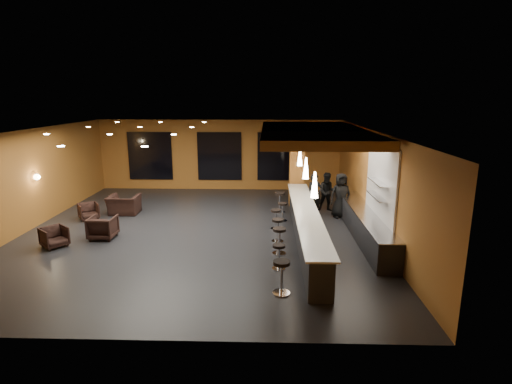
{
  "coord_description": "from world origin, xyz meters",
  "views": [
    {
      "loc": [
        2.4,
        -13.3,
        4.62
      ],
      "look_at": [
        2.0,
        0.5,
        1.3
      ],
      "focal_mm": 28.0,
      "sensor_mm": 36.0,
      "label": 1
    }
  ],
  "objects_px": {
    "staff_a": "(315,195)",
    "bar_stool_3": "(278,227)",
    "pendant_2": "(300,157)",
    "pendant_1": "(306,168)",
    "bar_stool_2": "(279,238)",
    "staff_b": "(328,192)",
    "armchair_c": "(89,211)",
    "bar_stool_4": "(276,217)",
    "column": "(297,165)",
    "armchair_b": "(103,227)",
    "staff_c": "(341,195)",
    "armchair_d": "(124,205)",
    "bar_stool_1": "(279,253)",
    "bar_stool_5": "(283,209)",
    "armchair_a": "(54,237)",
    "bar_stool_0": "(282,273)",
    "bar_counter": "(306,227)",
    "pendant_0": "(315,185)",
    "bar_stool_6": "(280,200)",
    "prep_counter": "(364,225)"
  },
  "relations": [
    {
      "from": "bar_stool_1",
      "to": "bar_stool_6",
      "type": "bearing_deg",
      "value": 88.07
    },
    {
      "from": "armchair_d",
      "to": "bar_stool_4",
      "type": "xyz_separation_m",
      "value": [
        6.06,
        -1.72,
        0.08
      ]
    },
    {
      "from": "pendant_0",
      "to": "bar_stool_3",
      "type": "height_order",
      "value": "pendant_0"
    },
    {
      "from": "armchair_b",
      "to": "armchair_d",
      "type": "xyz_separation_m",
      "value": [
        -0.29,
        2.83,
        -0.0
      ]
    },
    {
      "from": "staff_c",
      "to": "armchair_b",
      "type": "relative_size",
      "value": 2.1
    },
    {
      "from": "armchair_d",
      "to": "bar_stool_6",
      "type": "bearing_deg",
      "value": -176.2
    },
    {
      "from": "pendant_1",
      "to": "armchair_c",
      "type": "height_order",
      "value": "pendant_1"
    },
    {
      "from": "pendant_1",
      "to": "bar_stool_2",
      "type": "xyz_separation_m",
      "value": [
        -0.88,
        -1.55,
        -1.83
      ]
    },
    {
      "from": "bar_stool_2",
      "to": "bar_stool_5",
      "type": "bearing_deg",
      "value": 86.16
    },
    {
      "from": "bar_stool_2",
      "to": "bar_stool_4",
      "type": "bearing_deg",
      "value": 91.51
    },
    {
      "from": "prep_counter",
      "to": "bar_stool_0",
      "type": "distance_m",
      "value": 4.97
    },
    {
      "from": "staff_a",
      "to": "armchair_b",
      "type": "relative_size",
      "value": 2.04
    },
    {
      "from": "bar_stool_3",
      "to": "staff_c",
      "type": "bearing_deg",
      "value": 48.18
    },
    {
      "from": "armchair_d",
      "to": "bar_stool_3",
      "type": "relative_size",
      "value": 1.51
    },
    {
      "from": "pendant_2",
      "to": "pendant_1",
      "type": "bearing_deg",
      "value": -90.0
    },
    {
      "from": "bar_stool_4",
      "to": "bar_stool_3",
      "type": "bearing_deg",
      "value": -88.25
    },
    {
      "from": "pendant_0",
      "to": "staff_c",
      "type": "relative_size",
      "value": 0.4
    },
    {
      "from": "armchair_b",
      "to": "armchair_d",
      "type": "distance_m",
      "value": 2.85
    },
    {
      "from": "bar_stool_2",
      "to": "bar_stool_5",
      "type": "distance_m",
      "value": 3.25
    },
    {
      "from": "bar_stool_1",
      "to": "bar_stool_5",
      "type": "relative_size",
      "value": 0.99
    },
    {
      "from": "armchair_d",
      "to": "bar_stool_0",
      "type": "bearing_deg",
      "value": 133.5
    },
    {
      "from": "armchair_b",
      "to": "bar_stool_4",
      "type": "relative_size",
      "value": 1.16
    },
    {
      "from": "armchair_c",
      "to": "bar_stool_0",
      "type": "bearing_deg",
      "value": -74.67
    },
    {
      "from": "staff_b",
      "to": "armchair_d",
      "type": "height_order",
      "value": "staff_b"
    },
    {
      "from": "pendant_1",
      "to": "staff_a",
      "type": "distance_m",
      "value": 2.9
    },
    {
      "from": "bar_stool_3",
      "to": "armchair_c",
      "type": "bearing_deg",
      "value": 162.74
    },
    {
      "from": "staff_a",
      "to": "bar_stool_3",
      "type": "distance_m",
      "value": 3.31
    },
    {
      "from": "prep_counter",
      "to": "staff_b",
      "type": "distance_m",
      "value": 3.26
    },
    {
      "from": "armchair_b",
      "to": "armchair_c",
      "type": "height_order",
      "value": "armchair_b"
    },
    {
      "from": "pendant_1",
      "to": "staff_b",
      "type": "xyz_separation_m",
      "value": [
        1.22,
        3.14,
        -1.55
      ]
    },
    {
      "from": "staff_b",
      "to": "armchair_c",
      "type": "distance_m",
      "value": 9.45
    },
    {
      "from": "bar_counter",
      "to": "staff_a",
      "type": "xyz_separation_m",
      "value": [
        0.61,
        2.91,
        0.35
      ]
    },
    {
      "from": "staff_b",
      "to": "bar_stool_6",
      "type": "height_order",
      "value": "staff_b"
    },
    {
      "from": "column",
      "to": "staff_b",
      "type": "bearing_deg",
      "value": -38.17
    },
    {
      "from": "staff_a",
      "to": "bar_stool_5",
      "type": "bearing_deg",
      "value": -168.13
    },
    {
      "from": "bar_counter",
      "to": "bar_stool_1",
      "type": "height_order",
      "value": "bar_counter"
    },
    {
      "from": "pendant_0",
      "to": "bar_stool_6",
      "type": "bearing_deg",
      "value": 97.83
    },
    {
      "from": "armchair_a",
      "to": "bar_stool_5",
      "type": "bearing_deg",
      "value": -29.0
    },
    {
      "from": "bar_stool_1",
      "to": "bar_stool_5",
      "type": "distance_m",
      "value": 4.34
    },
    {
      "from": "armchair_a",
      "to": "bar_stool_0",
      "type": "relative_size",
      "value": 0.85
    },
    {
      "from": "pendant_2",
      "to": "bar_stool_4",
      "type": "distance_m",
      "value": 2.73
    },
    {
      "from": "bar_stool_4",
      "to": "prep_counter",
      "type": "bearing_deg",
      "value": -14.6
    },
    {
      "from": "staff_c",
      "to": "armchair_d",
      "type": "bearing_deg",
      "value": 167.75
    },
    {
      "from": "bar_stool_0",
      "to": "staff_a",
      "type": "bearing_deg",
      "value": 76.87
    },
    {
      "from": "pendant_1",
      "to": "armchair_a",
      "type": "relative_size",
      "value": 0.98
    },
    {
      "from": "armchair_c",
      "to": "bar_stool_3",
      "type": "xyz_separation_m",
      "value": [
        7.21,
        -2.24,
        0.18
      ]
    },
    {
      "from": "armchair_a",
      "to": "bar_stool_1",
      "type": "relative_size",
      "value": 1.0
    },
    {
      "from": "bar_stool_2",
      "to": "staff_b",
      "type": "bearing_deg",
      "value": 65.84
    },
    {
      "from": "bar_counter",
      "to": "column",
      "type": "xyz_separation_m",
      "value": [
        0.0,
        4.6,
        1.25
      ]
    },
    {
      "from": "staff_c",
      "to": "armchair_c",
      "type": "height_order",
      "value": "staff_c"
    }
  ]
}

